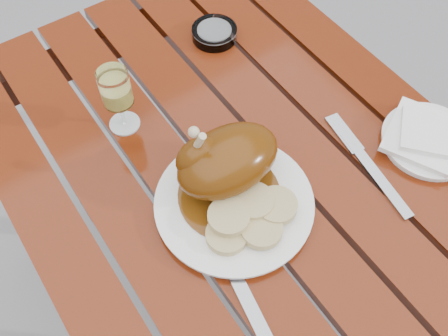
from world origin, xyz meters
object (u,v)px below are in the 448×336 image
Objects in this scene: table at (247,258)px; wine_glass at (119,100)px; side_plate at (429,141)px; ashtray at (214,33)px; dinner_plate at (234,204)px.

wine_glass is (-0.14, 0.24, 0.45)m from table.
wine_glass is at bearing 119.04° from table.
side_plate is (0.45, -0.37, -0.06)m from wine_glass.
table is at bearing -112.82° from ashtray.
wine_glass is at bearing 104.56° from dinner_plate.
wine_glass reaches higher than table.
dinner_plate is 0.43m from ashtray.
side_plate is 0.50m from ashtray.
ashtray is at bearing 67.18° from table.
dinner_plate is 0.40m from side_plate.
side_plate is at bearing -14.46° from dinner_plate.
dinner_plate reaches higher than table.
side_plate is (0.32, -0.13, 0.38)m from table.
dinner_plate is 2.78× the size of ashtray.
ashtray is (0.21, 0.37, 0.00)m from dinner_plate.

